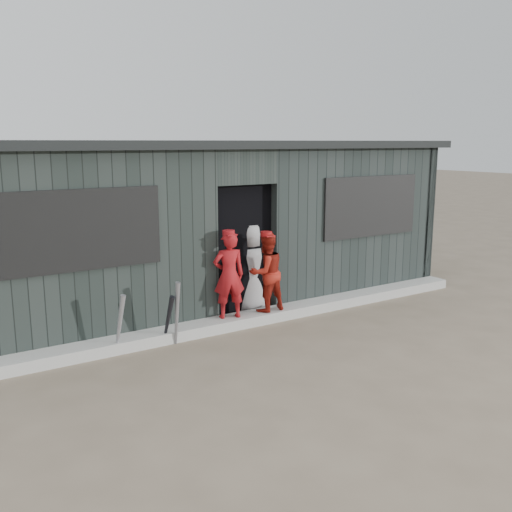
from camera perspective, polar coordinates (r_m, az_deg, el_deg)
ground at (r=7.04m, az=8.13°, el=-10.46°), size 80.00×80.00×0.00m
curb at (r=8.38m, az=-0.07°, el=-6.19°), size 8.00×0.36×0.15m
bat_left at (r=7.26m, az=-13.49°, el=-6.68°), size 0.15×0.26×0.79m
bat_mid at (r=7.45m, az=-7.93°, el=-5.71°), size 0.07×0.18×0.86m
bat_right at (r=7.48m, az=-8.79°, el=-6.34°), size 0.12×0.30×0.69m
player_red_left at (r=8.00m, az=-2.73°, el=-1.94°), size 0.51×0.40×1.23m
player_red_right at (r=8.33m, az=1.03°, el=-1.64°), size 0.58×0.46×1.16m
player_grey_back at (r=8.67m, az=-0.68°, el=-1.30°), size 0.77×0.60×1.41m
dugout at (r=9.54m, az=-5.58°, el=3.38°), size 8.30×3.30×2.62m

